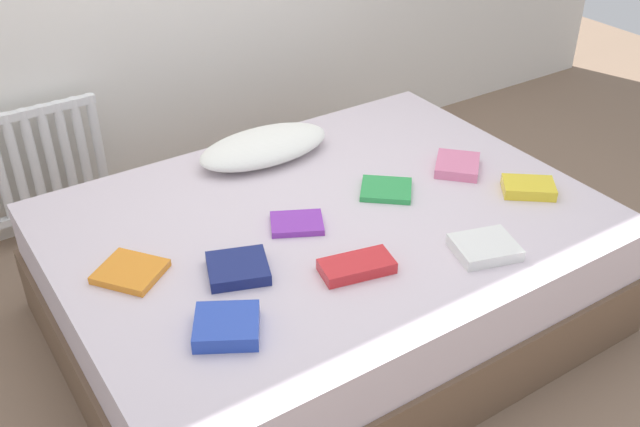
{
  "coord_description": "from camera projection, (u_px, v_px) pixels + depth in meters",
  "views": [
    {
      "loc": [
        -1.27,
        -1.89,
        1.98
      ],
      "look_at": [
        0.0,
        0.05,
        0.48
      ],
      "focal_mm": 41.01,
      "sensor_mm": 36.0,
      "label": 1
    }
  ],
  "objects": [
    {
      "name": "ground_plane",
      "position": [
        327.0,
        318.0,
        2.98
      ],
      "size": [
        8.0,
        8.0,
        0.0
      ],
      "primitive_type": "plane",
      "color": "#7F6651"
    },
    {
      "name": "textbook_red",
      "position": [
        357.0,
        266.0,
        2.41
      ],
      "size": [
        0.26,
        0.17,
        0.04
      ],
      "primitive_type": "cube",
      "rotation": [
        0.0,
        0.0,
        -0.22
      ],
      "color": "red",
      "rests_on": "bed"
    },
    {
      "name": "textbook_blue",
      "position": [
        227.0,
        326.0,
        2.16
      ],
      "size": [
        0.25,
        0.25,
        0.05
      ],
      "primitive_type": "cube",
      "rotation": [
        0.0,
        0.0,
        -0.53
      ],
      "color": "#2847B7",
      "rests_on": "bed"
    },
    {
      "name": "textbook_pink",
      "position": [
        457.0,
        165.0,
        2.99
      ],
      "size": [
        0.26,
        0.26,
        0.04
      ],
      "primitive_type": "cube",
      "rotation": [
        0.0,
        0.0,
        0.77
      ],
      "color": "pink",
      "rests_on": "bed"
    },
    {
      "name": "bed",
      "position": [
        327.0,
        269.0,
        2.85
      ],
      "size": [
        2.0,
        1.5,
        0.5
      ],
      "color": "brown",
      "rests_on": "ground"
    },
    {
      "name": "textbook_yellow",
      "position": [
        528.0,
        188.0,
        2.84
      ],
      "size": [
        0.24,
        0.23,
        0.04
      ],
      "primitive_type": "cube",
      "rotation": [
        0.0,
        0.0,
        -0.67
      ],
      "color": "yellow",
      "rests_on": "bed"
    },
    {
      "name": "textbook_purple",
      "position": [
        297.0,
        224.0,
        2.64
      ],
      "size": [
        0.23,
        0.22,
        0.02
      ],
      "primitive_type": "cube",
      "rotation": [
        0.0,
        0.0,
        -0.48
      ],
      "color": "purple",
      "rests_on": "bed"
    },
    {
      "name": "pillow",
      "position": [
        264.0,
        146.0,
        3.06
      ],
      "size": [
        0.58,
        0.29,
        0.11
      ],
      "primitive_type": "ellipsoid",
      "color": "white",
      "rests_on": "bed"
    },
    {
      "name": "textbook_orange",
      "position": [
        130.0,
        272.0,
        2.4
      ],
      "size": [
        0.27,
        0.27,
        0.03
      ],
      "primitive_type": "cube",
      "rotation": [
        0.0,
        0.0,
        -0.93
      ],
      "color": "orange",
      "rests_on": "bed"
    },
    {
      "name": "textbook_green",
      "position": [
        386.0,
        190.0,
        2.84
      ],
      "size": [
        0.26,
        0.26,
        0.02
      ],
      "primitive_type": "cube",
      "rotation": [
        0.0,
        0.0,
        -0.71
      ],
      "color": "green",
      "rests_on": "bed"
    },
    {
      "name": "radiator",
      "position": [
        26.0,
        166.0,
        3.24
      ],
      "size": [
        0.7,
        0.04,
        0.53
      ],
      "color": "white",
      "rests_on": "ground"
    },
    {
      "name": "textbook_navy",
      "position": [
        238.0,
        268.0,
        2.4
      ],
      "size": [
        0.25,
        0.24,
        0.04
      ],
      "primitive_type": "cube",
      "rotation": [
        0.0,
        0.0,
        -0.35
      ],
      "color": "navy",
      "rests_on": "bed"
    },
    {
      "name": "textbook_white",
      "position": [
        485.0,
        247.0,
        2.5
      ],
      "size": [
        0.25,
        0.23,
        0.04
      ],
      "primitive_type": "cube",
      "rotation": [
        0.0,
        0.0,
        -0.29
      ],
      "color": "white",
      "rests_on": "bed"
    }
  ]
}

